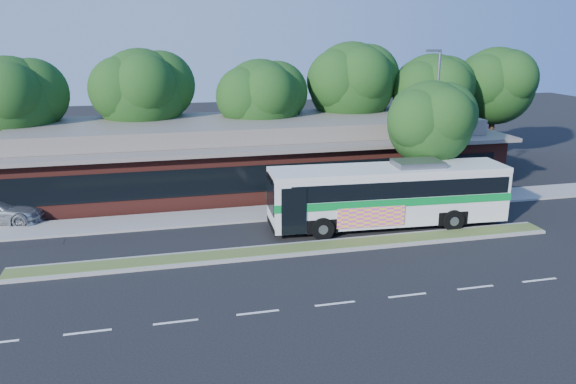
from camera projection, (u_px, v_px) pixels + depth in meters
name	position (u px, v px, depth m)	size (l,w,h in m)	color
ground	(301.00, 255.00, 26.13)	(120.00, 120.00, 0.00)	black
median_strip	(298.00, 249.00, 26.67)	(26.00, 1.10, 0.15)	#485B26
sidewalk	(273.00, 212.00, 32.10)	(44.00, 2.60, 0.12)	gray
plaza_building	(252.00, 154.00, 37.68)	(33.20, 11.20, 4.45)	#59231C
lamp_post	(434.00, 123.00, 32.55)	(0.93, 0.18, 9.07)	slate
tree_bg_a	(17.00, 100.00, 35.37)	(6.47, 5.80, 8.63)	black
tree_bg_b	(147.00, 91.00, 38.04)	(6.69, 6.00, 9.00)	black
tree_bg_c	(266.00, 98.00, 39.05)	(6.24, 5.60, 8.26)	black
tree_bg_d	(356.00, 82.00, 41.36)	(6.91, 6.20, 9.37)	black
tree_bg_e	(436.00, 91.00, 41.95)	(6.47, 5.80, 8.50)	black
tree_bg_f	(500.00, 84.00, 44.16)	(6.69, 6.00, 8.92)	black
transit_bus	(389.00, 191.00, 29.49)	(12.71, 3.45, 3.53)	silver
sidewalk_tree	(435.00, 121.00, 31.87)	(5.37, 4.81, 7.43)	black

